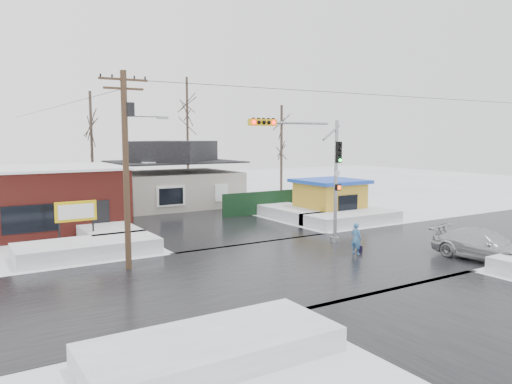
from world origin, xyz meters
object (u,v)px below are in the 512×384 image
traffic_signal (315,165)px  kiosk (330,198)px  utility_pole (127,158)px  pedestrian (356,239)px  marquee_sign (76,213)px  car (485,246)px

traffic_signal → kiosk: 10.43m
utility_pole → pedestrian: utility_pole is taller
kiosk → marquee_sign: bearing=-178.4°
kiosk → pedestrian: (-6.60, -9.92, -0.64)m
car → pedestrian: bearing=128.5°
car → kiosk: bearing=73.7°
utility_pole → marquee_sign: bearing=100.1°
utility_pole → car: (15.33, -7.70, -4.37)m
utility_pole → car: size_ratio=1.76×
traffic_signal → kiosk: traffic_signal is taller
utility_pole → pedestrian: 12.14m
marquee_sign → pedestrian: bearing=-38.4°
pedestrian → car: pedestrian is taller
traffic_signal → car: traffic_signal is taller
marquee_sign → pedestrian: (11.90, -9.42, -1.10)m
utility_pole → traffic_signal: bearing=-2.9°
marquee_sign → car: marquee_sign is taller
marquee_sign → kiosk: bearing=1.6°
pedestrian → marquee_sign: bearing=37.4°
kiosk → traffic_signal: bearing=-135.2°
traffic_signal → utility_pole: 10.39m
marquee_sign → car: 21.40m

